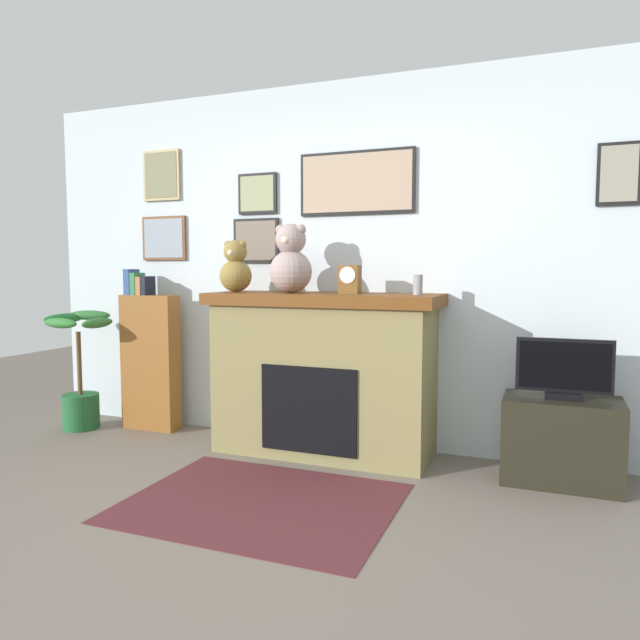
# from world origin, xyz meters

# --- Properties ---
(ground_plane) EXTENTS (12.00, 12.00, 0.00)m
(ground_plane) POSITION_xyz_m (0.00, 0.00, 0.00)
(ground_plane) COLOR #71655B
(back_wall) EXTENTS (5.20, 0.15, 2.60)m
(back_wall) POSITION_xyz_m (-0.01, 2.00, 1.31)
(back_wall) COLOR silver
(back_wall) RESTS_ON ground_plane
(fireplace) EXTENTS (1.59, 0.61, 1.11)m
(fireplace) POSITION_xyz_m (-0.10, 1.66, 0.56)
(fireplace) COLOR olive
(fireplace) RESTS_ON ground_plane
(bookshelf) EXTENTS (0.46, 0.16, 1.27)m
(bookshelf) POSITION_xyz_m (-1.61, 1.74, 0.57)
(bookshelf) COLOR brown
(bookshelf) RESTS_ON ground_plane
(potted_plant) EXTENTS (0.51, 0.50, 0.94)m
(potted_plant) POSITION_xyz_m (-2.14, 1.54, 0.39)
(potted_plant) COLOR #1E592D
(potted_plant) RESTS_ON ground_plane
(tv_stand) EXTENTS (0.67, 0.40, 0.51)m
(tv_stand) POSITION_xyz_m (1.42, 1.64, 0.26)
(tv_stand) COLOR black
(tv_stand) RESTS_ON ground_plane
(television) EXTENTS (0.54, 0.14, 0.36)m
(television) POSITION_xyz_m (1.42, 1.64, 0.68)
(television) COLOR black
(television) RESTS_ON tv_stand
(area_rug) EXTENTS (1.44, 1.13, 0.01)m
(area_rug) POSITION_xyz_m (-0.10, 0.71, 0.00)
(area_rug) COLOR #532428
(area_rug) RESTS_ON ground_plane
(candle_jar) EXTENTS (0.06, 0.06, 0.13)m
(candle_jar) POSITION_xyz_m (0.55, 1.64, 1.17)
(candle_jar) COLOR gray
(candle_jar) RESTS_ON fireplace
(mantel_clock) EXTENTS (0.14, 0.10, 0.19)m
(mantel_clock) POSITION_xyz_m (0.09, 1.64, 1.20)
(mantel_clock) COLOR brown
(mantel_clock) RESTS_ON fireplace
(teddy_bear_brown) EXTENTS (0.23, 0.23, 0.37)m
(teddy_bear_brown) POSITION_xyz_m (-0.77, 1.64, 1.28)
(teddy_bear_brown) COLOR olive
(teddy_bear_brown) RESTS_ON fireplace
(teddy_bear_cream) EXTENTS (0.29, 0.29, 0.48)m
(teddy_bear_cream) POSITION_xyz_m (-0.34, 1.64, 1.32)
(teddy_bear_cream) COLOR #A68E8B
(teddy_bear_cream) RESTS_ON fireplace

